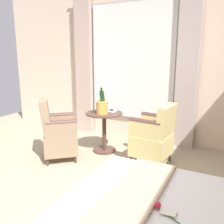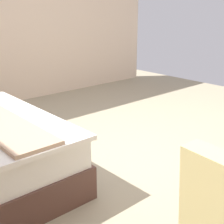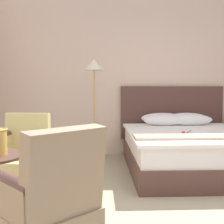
{
  "view_description": "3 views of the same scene",
  "coord_description": "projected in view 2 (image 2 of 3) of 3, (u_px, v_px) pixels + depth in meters",
  "views": [
    {
      "loc": [
        1.77,
        1.83,
        1.65
      ],
      "look_at": [
        -0.86,
        0.5,
        0.95
      ],
      "focal_mm": 40.0,
      "sensor_mm": 36.0,
      "label": 1
    },
    {
      "loc": [
        -2.22,
        2.13,
        1.53
      ],
      "look_at": [
        -0.44,
        0.55,
        0.74
      ],
      "focal_mm": 50.0,
      "sensor_mm": 36.0,
      "label": 2
    },
    {
      "loc": [
        -0.88,
        -2.64,
        1.23
      ],
      "look_at": [
        -0.72,
        0.99,
        0.93
      ],
      "focal_mm": 50.0,
      "sensor_mm": 36.0,
      "label": 3
    }
  ],
  "objects": [
    {
      "name": "ground_plane",
      "position": [
        123.0,
        155.0,
        3.41
      ],
      "size": [
        7.42,
        7.42,
        0.0
      ],
      "primitive_type": "plane",
      "color": "tan"
    },
    {
      "name": "wall_far_side",
      "position": [
        2.0,
        7.0,
        4.89
      ],
      "size": [
        0.12,
        6.04,
        3.08
      ],
      "color": "beige",
      "rests_on": "ground"
    }
  ]
}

